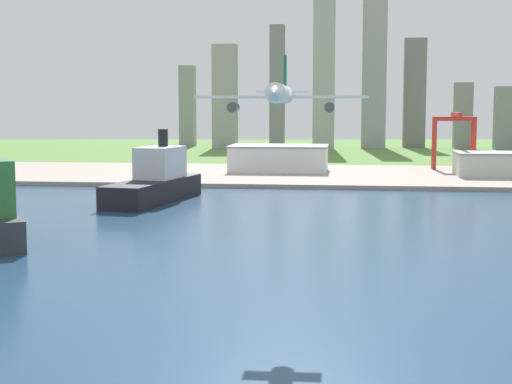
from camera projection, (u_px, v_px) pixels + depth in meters
The scene contains 9 objects.
ground_plane at pixel (328, 225), 287.97m from camera, with size 2400.00×2400.00×0.00m, color #59883C.
water_bay at pixel (322, 256), 228.79m from camera, with size 840.00×360.00×0.15m, color navy.
industrial_pier at pixel (338, 176), 475.21m from camera, with size 840.00×140.00×2.50m, color #A39789.
airplane_landing at pixel (281, 95), 160.24m from camera, with size 36.01×41.32×12.71m.
cargo_ship at pixel (156, 182), 356.97m from camera, with size 30.92×74.87×32.90m.
port_crane_red at pixel (454, 128), 502.06m from camera, with size 27.31×36.99×36.99m.
warehouse_main at pixel (279, 158), 495.61m from camera, with size 62.08×39.75×16.24m.
warehouse_annex at pixel (491, 164), 460.16m from camera, with size 41.50×32.72×13.99m.
distant_skyline at pixel (360, 90), 792.48m from camera, with size 391.62×67.50×156.37m.
Camera 1 is at (8.53, 14.06, 44.25)m, focal length 54.60 mm.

